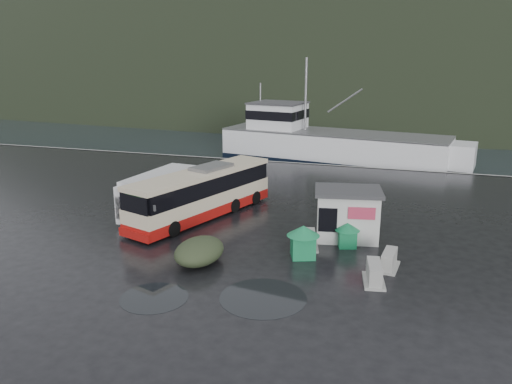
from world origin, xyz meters
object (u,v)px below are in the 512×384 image
(coach_bus, at_px, (203,217))
(fishing_trawler, at_px, (333,151))
(dome_tent, at_px, (200,263))
(white_van, at_px, (162,214))
(jersey_barrier_a, at_px, (310,247))
(jersey_barrier_c, at_px, (388,268))
(ticket_kiosk, at_px, (346,238))
(jersey_barrier_b, at_px, (374,282))
(waste_bin_left, at_px, (303,257))
(waste_bin_right, at_px, (347,246))

(coach_bus, height_order, fishing_trawler, fishing_trawler)
(dome_tent, relative_size, fishing_trawler, 0.11)
(white_van, height_order, jersey_barrier_a, white_van)
(jersey_barrier_a, height_order, jersey_barrier_c, jersey_barrier_c)
(fishing_trawler, bearing_deg, coach_bus, -90.54)
(coach_bus, relative_size, ticket_kiosk, 3.13)
(coach_bus, xyz_separation_m, dome_tent, (2.64, -6.60, 0.00))
(white_van, relative_size, fishing_trawler, 0.23)
(dome_tent, bearing_deg, jersey_barrier_c, 13.12)
(jersey_barrier_c, bearing_deg, fishing_trawler, 103.83)
(white_van, relative_size, jersey_barrier_b, 3.57)
(coach_bus, xyz_separation_m, fishing_trawler, (4.30, 23.88, 0.00))
(waste_bin_left, relative_size, jersey_barrier_c, 0.97)
(ticket_kiosk, height_order, jersey_barrier_a, ticket_kiosk)
(ticket_kiosk, relative_size, jersey_barrier_b, 1.96)
(coach_bus, distance_m, jersey_barrier_b, 12.47)
(dome_tent, distance_m, jersey_barrier_c, 8.89)
(waste_bin_right, relative_size, jersey_barrier_c, 0.77)
(waste_bin_left, relative_size, waste_bin_right, 1.26)
(white_van, bearing_deg, fishing_trawler, 80.47)
(jersey_barrier_c, bearing_deg, jersey_barrier_b, -107.44)
(jersey_barrier_c, relative_size, fishing_trawler, 0.06)
(ticket_kiosk, bearing_deg, coach_bus, 162.48)
(jersey_barrier_a, height_order, jersey_barrier_b, jersey_barrier_b)
(jersey_barrier_a, bearing_deg, waste_bin_right, 20.85)
(coach_bus, distance_m, waste_bin_right, 9.39)
(coach_bus, distance_m, ticket_kiosk, 8.98)
(waste_bin_left, relative_size, fishing_trawler, 0.06)
(dome_tent, xyz_separation_m, jersey_barrier_c, (8.66, 2.02, 0.00))
(jersey_barrier_b, bearing_deg, coach_bus, 149.65)
(waste_bin_right, distance_m, fishing_trawler, 26.70)
(jersey_barrier_b, bearing_deg, white_van, 156.01)
(jersey_barrier_a, bearing_deg, coach_bus, 157.18)
(dome_tent, xyz_separation_m, fishing_trawler, (1.65, 30.48, 0.00))
(jersey_barrier_a, distance_m, jersey_barrier_b, 4.75)
(white_van, bearing_deg, jersey_barrier_b, -17.67)
(fishing_trawler, bearing_deg, jersey_barrier_b, -68.25)
(white_van, xyz_separation_m, waste_bin_right, (11.67, -2.02, 0.00))
(jersey_barrier_c, xyz_separation_m, fishing_trawler, (-7.01, 28.46, 0.00))
(ticket_kiosk, bearing_deg, jersey_barrier_c, -65.42)
(white_van, relative_size, jersey_barrier_c, 3.80)
(ticket_kiosk, xyz_separation_m, jersey_barrier_b, (1.86, -5.17, 0.00))
(jersey_barrier_c, bearing_deg, coach_bus, 157.96)
(white_van, xyz_separation_m, jersey_barrier_b, (13.35, -5.94, 0.00))
(waste_bin_right, relative_size, jersey_barrier_b, 0.72)
(waste_bin_right, height_order, jersey_barrier_a, waste_bin_right)
(waste_bin_right, xyz_separation_m, dome_tent, (-6.44, -4.22, 0.00))
(jersey_barrier_c, height_order, fishing_trawler, fishing_trawler)
(ticket_kiosk, bearing_deg, jersey_barrier_b, -80.51)
(coach_bus, relative_size, waste_bin_left, 6.76)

